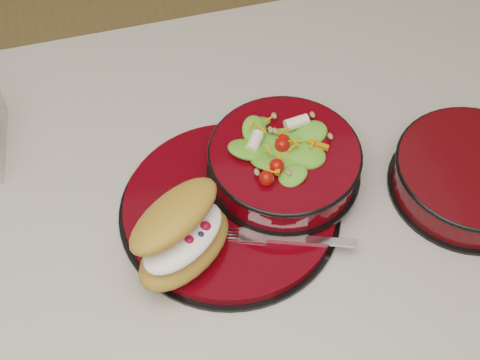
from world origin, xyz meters
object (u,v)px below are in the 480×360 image
object	(u,v)px
croissant	(182,235)
extra_bowl	(472,175)
island_counter	(214,325)
dinner_plate	(231,208)
fork	(293,239)
salad_bowl	(284,158)

from	to	relation	value
croissant	extra_bowl	size ratio (longest dim) A/B	0.73
island_counter	dinner_plate	bearing A→B (deg)	-60.49
croissant	island_counter	bearing A→B (deg)	29.48
extra_bowl	fork	bearing A→B (deg)	-174.14
salad_bowl	fork	distance (m)	0.11
island_counter	croissant	world-z (taller)	croissant
salad_bowl	fork	bearing A→B (deg)	-100.99
salad_bowl	croissant	xyz separation A→B (m)	(-0.16, -0.09, 0.01)
dinner_plate	island_counter	bearing A→B (deg)	119.51
island_counter	fork	world-z (taller)	fork
croissant	dinner_plate	bearing A→B (deg)	1.86
salad_bowl	croissant	bearing A→B (deg)	-151.42
salad_bowl	extra_bowl	xyz separation A→B (m)	(0.25, -0.08, -0.02)
fork	croissant	bearing A→B (deg)	103.12
croissant	extra_bowl	distance (m)	0.41
dinner_plate	extra_bowl	bearing A→B (deg)	-8.41
salad_bowl	croissant	world-z (taller)	salad_bowl
croissant	fork	bearing A→B (deg)	-42.87
island_counter	fork	xyz separation A→B (m)	(0.09, -0.12, 0.47)
island_counter	dinner_plate	size ratio (longest dim) A/B	4.09
extra_bowl	dinner_plate	bearing A→B (deg)	171.59
island_counter	dinner_plate	world-z (taller)	dinner_plate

